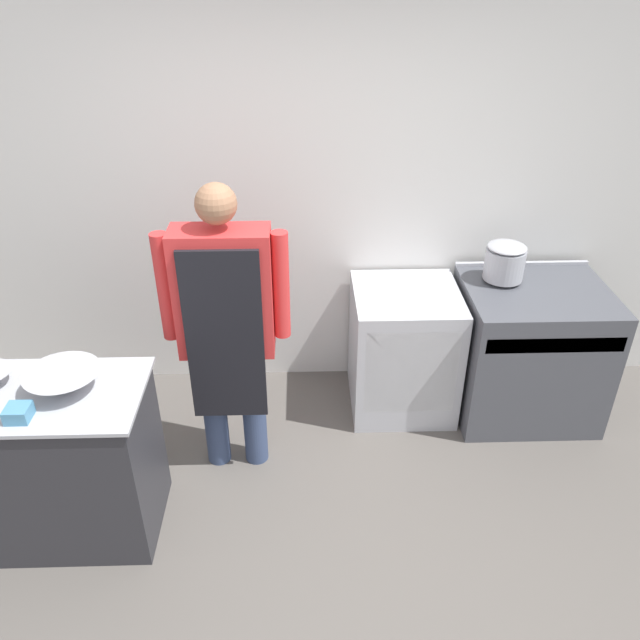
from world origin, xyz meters
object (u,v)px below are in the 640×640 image
Objects in this scene: stove at (527,350)px; stock_pot at (505,261)px; fridge_unit at (403,350)px; person_cook at (226,318)px; mixing_bowl at (64,381)px; plastic_tub at (18,413)px.

stock_pot is (-0.20, 0.13, 0.59)m from stove.
stock_pot is at bearing 6.05° from fridge_unit.
person_cook reaches higher than mixing_bowl.
mixing_bowl is (-0.74, -0.45, -0.07)m from person_cook.
person_cook is at bearing -153.14° from fridge_unit.
fridge_unit is 0.87m from stock_pot.
fridge_unit is 2.14m from mixing_bowl.
stove is at bearing -4.92° from fridge_unit.
mixing_bowl is (-2.63, -0.93, 0.50)m from stove.
plastic_tub is 0.43× the size of stock_pot.
mixing_bowl is 3.37× the size of plastic_tub.
plastic_tub is 2.87m from stock_pot.
person_cook is 1.80m from stock_pot.
stock_pot is (1.69, 0.61, 0.02)m from person_cook.
stock_pot is (2.56, 1.28, 0.11)m from plastic_tub.
person_cook is 1.10m from plastic_tub.
fridge_unit is at bearing -173.95° from stock_pot.
plastic_tub reaches higher than fridge_unit.
fridge_unit is 3.43× the size of stock_pot.
mixing_bowl is 1.46× the size of stock_pot.
fridge_unit is 7.91× the size of plastic_tub.
mixing_bowl reaches higher than plastic_tub.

